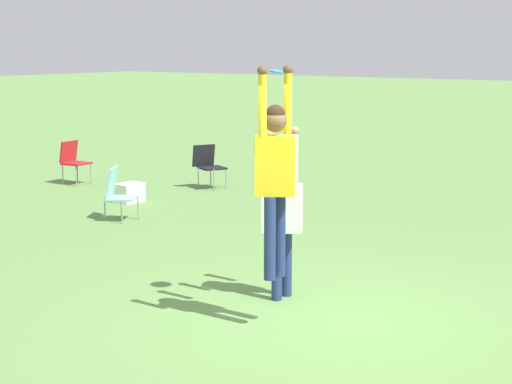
{
  "coord_description": "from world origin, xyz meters",
  "views": [
    {
      "loc": [
        -7.5,
        -4.41,
        2.9
      ],
      "look_at": [
        0.02,
        0.91,
        1.3
      ],
      "focal_mm": 60.0,
      "sensor_mm": 36.0,
      "label": 1
    }
  ],
  "objects_px": {
    "person_defending": "(282,210)",
    "frisbee": "(281,72)",
    "person_jumping": "(275,167)",
    "cooler_box": "(129,193)",
    "camping_chair_0": "(117,191)",
    "camping_chair_2": "(208,163)",
    "camping_chair_5": "(73,159)"
  },
  "relations": [
    {
      "from": "camping_chair_0",
      "to": "camping_chair_5",
      "type": "xyz_separation_m",
      "value": [
        2.18,
        3.4,
        0.04
      ]
    },
    {
      "from": "frisbee",
      "to": "camping_chair_2",
      "type": "relative_size",
      "value": 0.28
    },
    {
      "from": "person_jumping",
      "to": "frisbee",
      "type": "height_order",
      "value": "person_jumping"
    },
    {
      "from": "camping_chair_2",
      "to": "camping_chair_0",
      "type": "bearing_deg",
      "value": 38.19
    },
    {
      "from": "camping_chair_5",
      "to": "cooler_box",
      "type": "bearing_deg",
      "value": 64.63
    },
    {
      "from": "person_jumping",
      "to": "cooler_box",
      "type": "bearing_deg",
      "value": -64.32
    },
    {
      "from": "person_jumping",
      "to": "frisbee",
      "type": "bearing_deg",
      "value": -92.02
    },
    {
      "from": "camping_chair_0",
      "to": "cooler_box",
      "type": "distance_m",
      "value": 1.65
    },
    {
      "from": "person_jumping",
      "to": "camping_chair_0",
      "type": "height_order",
      "value": "person_jumping"
    },
    {
      "from": "camping_chair_0",
      "to": "person_defending",
      "type": "bearing_deg",
      "value": 36.31
    },
    {
      "from": "person_jumping",
      "to": "cooler_box",
      "type": "relative_size",
      "value": 4.22
    },
    {
      "from": "person_jumping",
      "to": "camping_chair_2",
      "type": "height_order",
      "value": "person_jumping"
    },
    {
      "from": "person_jumping",
      "to": "camping_chair_5",
      "type": "distance_m",
      "value": 10.12
    },
    {
      "from": "person_defending",
      "to": "cooler_box",
      "type": "relative_size",
      "value": 3.82
    },
    {
      "from": "camping_chair_5",
      "to": "cooler_box",
      "type": "xyz_separation_m",
      "value": [
        -0.87,
        -2.43,
        -0.35
      ]
    },
    {
      "from": "person_defending",
      "to": "frisbee",
      "type": "xyz_separation_m",
      "value": [
        -0.43,
        -0.26,
        1.58
      ]
    },
    {
      "from": "person_jumping",
      "to": "camping_chair_2",
      "type": "distance_m",
      "value": 8.81
    },
    {
      "from": "frisbee",
      "to": "camping_chair_0",
      "type": "distance_m",
      "value": 5.98
    },
    {
      "from": "person_jumping",
      "to": "camping_chair_0",
      "type": "bearing_deg",
      "value": -59.43
    },
    {
      "from": "frisbee",
      "to": "camping_chair_5",
      "type": "xyz_separation_m",
      "value": [
        4.73,
        8.38,
        -2.08
      ]
    },
    {
      "from": "person_defending",
      "to": "cooler_box",
      "type": "distance_m",
      "value": 6.69
    },
    {
      "from": "frisbee",
      "to": "camping_chair_0",
      "type": "bearing_deg",
      "value": 62.84
    },
    {
      "from": "camping_chair_0",
      "to": "cooler_box",
      "type": "height_order",
      "value": "camping_chair_0"
    },
    {
      "from": "person_jumping",
      "to": "frisbee",
      "type": "relative_size",
      "value": 8.77
    },
    {
      "from": "camping_chair_2",
      "to": "camping_chair_5",
      "type": "height_order",
      "value": "camping_chair_5"
    },
    {
      "from": "camping_chair_2",
      "to": "camping_chair_5",
      "type": "distance_m",
      "value": 2.92
    },
    {
      "from": "person_defending",
      "to": "camping_chair_0",
      "type": "bearing_deg",
      "value": 126.28
    },
    {
      "from": "person_defending",
      "to": "frisbee",
      "type": "bearing_deg",
      "value": -87.93
    },
    {
      "from": "frisbee",
      "to": "cooler_box",
      "type": "xyz_separation_m",
      "value": [
        3.85,
        5.95,
        -2.43
      ]
    },
    {
      "from": "person_jumping",
      "to": "camping_chair_5",
      "type": "xyz_separation_m",
      "value": [
        5.18,
        8.61,
        -1.15
      ]
    },
    {
      "from": "frisbee",
      "to": "camping_chair_2",
      "type": "bearing_deg",
      "value": 43.94
    },
    {
      "from": "person_defending",
      "to": "camping_chair_5",
      "type": "bearing_deg",
      "value": 122.62
    }
  ]
}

